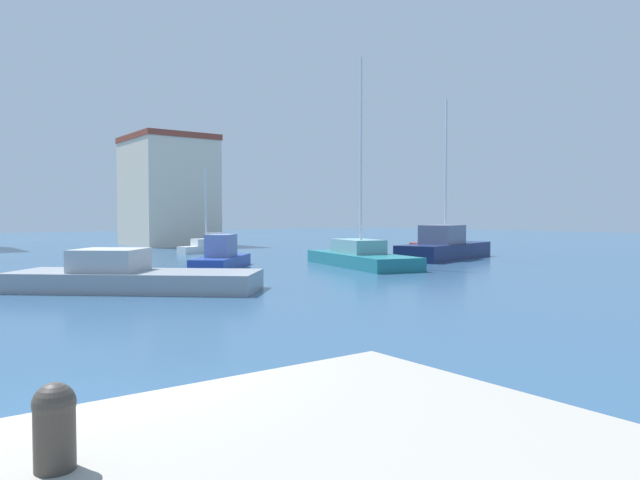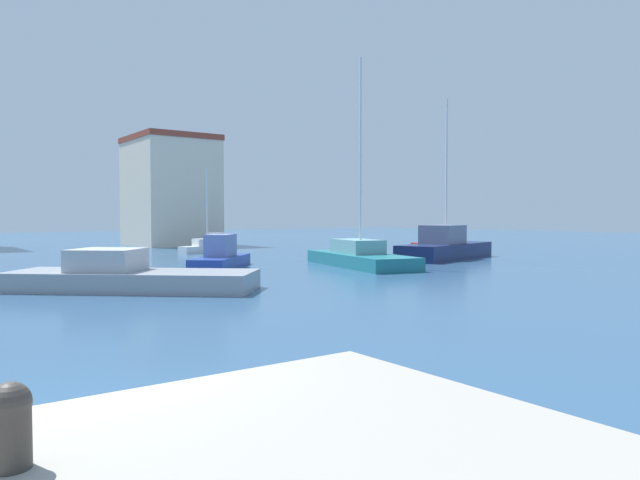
# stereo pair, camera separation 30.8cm
# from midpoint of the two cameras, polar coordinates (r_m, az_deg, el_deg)

# --- Properties ---
(water) EXTENTS (160.00, 160.00, 0.00)m
(water) POSITION_cam_midpoint_polar(r_m,az_deg,el_deg) (31.31, -5.17, -2.47)
(water) COLOR #2D5175
(water) RESTS_ON ground
(mooring_bollard) EXTENTS (0.26, 0.26, 0.53)m
(mooring_bollard) POSITION_cam_midpoint_polar(r_m,az_deg,el_deg) (4.13, -26.23, -15.54)
(mooring_bollard) COLOR #38332D
(mooring_bollard) RESTS_ON pier_quay
(sailboat_teal_inner_mooring) EXTENTS (4.48, 8.70, 10.75)m
(sailboat_teal_inner_mooring) POSITION_cam_midpoint_polar(r_m,az_deg,el_deg) (30.87, 3.60, -1.56)
(sailboat_teal_inner_mooring) COLOR #1E707A
(sailboat_teal_inner_mooring) RESTS_ON water
(motorboat_blue_mid_harbor) EXTENTS (4.97, 5.13, 1.69)m
(motorboat_blue_mid_harbor) POSITION_cam_midpoint_polar(r_m,az_deg,el_deg) (30.27, -9.76, -1.60)
(motorboat_blue_mid_harbor) COLOR #233D93
(motorboat_blue_mid_harbor) RESTS_ON water
(sailboat_navy_far_left) EXTENTS (8.80, 4.85, 9.70)m
(sailboat_navy_far_left) POSITION_cam_midpoint_polar(r_m,az_deg,el_deg) (36.81, 11.67, -0.67)
(sailboat_navy_far_left) COLOR #19234C
(sailboat_navy_far_left) RESTS_ON water
(motorboat_red_center_channel) EXTENTS (5.86, 2.25, 1.26)m
(motorboat_red_center_channel) POSITION_cam_midpoint_polar(r_m,az_deg,el_deg) (46.76, 11.69, -0.42)
(motorboat_red_center_channel) COLOR #B22823
(motorboat_red_center_channel) RESTS_ON water
(motorboat_grey_distant_east) EXTENTS (8.21, 7.74, 1.45)m
(motorboat_grey_distant_east) POSITION_cam_midpoint_polar(r_m,az_deg,el_deg) (21.75, -18.13, -3.40)
(motorboat_grey_distant_east) COLOR gray
(motorboat_grey_distant_east) RESTS_ON water
(sailboat_white_near_pier) EXTENTS (4.25, 1.74, 6.03)m
(sailboat_white_near_pier) POSITION_cam_midpoint_polar(r_m,az_deg,el_deg) (42.90, -11.16, -0.62)
(sailboat_white_near_pier) COLOR white
(sailboat_white_near_pier) RESTS_ON water
(harbor_office) EXTENTS (6.76, 8.17, 9.79)m
(harbor_office) POSITION_cam_midpoint_polar(r_m,az_deg,el_deg) (55.33, -14.56, 4.60)
(harbor_office) COLOR beige
(harbor_office) RESTS_ON ground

